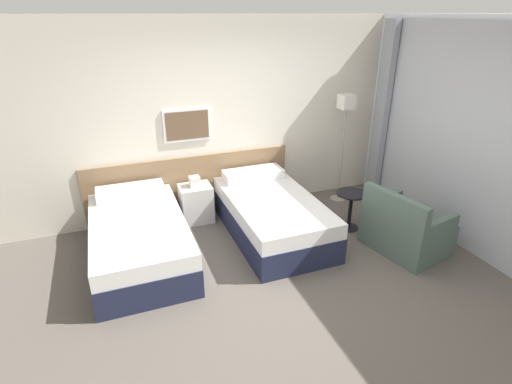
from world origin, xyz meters
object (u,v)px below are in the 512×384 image
armchair (405,230)px  side_table (351,204)px  bed_near_door (139,239)px  nightstand (196,203)px  floor_lamp (345,117)px  bed_near_window (272,215)px

armchair → side_table: bearing=13.5°
bed_near_door → nightstand: size_ratio=2.85×
bed_near_door → floor_lamp: floor_lamp is taller
nightstand → side_table: nightstand is taller
bed_near_window → floor_lamp: 1.85m
nightstand → floor_lamp: floor_lamp is taller
floor_lamp → side_table: bearing=-112.5°
bed_near_window → armchair: 1.67m
floor_lamp → side_table: floor_lamp is taller
armchair → nightstand: bearing=41.5°
nightstand → side_table: size_ratio=1.26×
nightstand → bed_near_window: bearing=-40.2°
bed_near_window → side_table: bed_near_window is taller
floor_lamp → side_table: (-0.35, -0.86, -0.95)m
bed_near_door → floor_lamp: (3.10, 0.61, 1.05)m
bed_near_window → armchair: (1.38, -0.95, -0.00)m
bed_near_door → nightstand: 1.11m
floor_lamp → armchair: floor_lamp is taller
bed_near_door → side_table: 2.76m
bed_near_door → nightstand: nightstand is taller
nightstand → armchair: armchair is taller
bed_near_window → nightstand: size_ratio=2.85×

